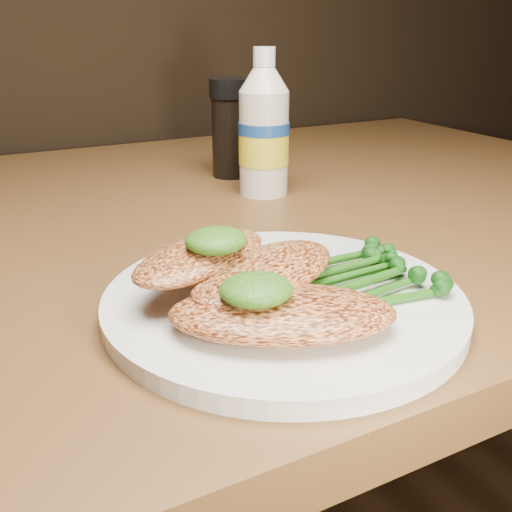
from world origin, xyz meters
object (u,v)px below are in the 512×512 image
plate (283,301)px  mayo_bottle (264,123)px  dining_table (235,460)px  pepper_grinder (230,129)px

plate → mayo_bottle: mayo_bottle is taller
dining_table → plate: (-0.08, -0.26, 0.38)m
dining_table → mayo_bottle: (0.05, 0.02, 0.46)m
dining_table → plate: bearing=-107.1°
dining_table → plate: 0.47m
pepper_grinder → mayo_bottle: bearing=-90.6°
dining_table → pepper_grinder: bearing=64.5°
plate → mayo_bottle: bearing=64.4°
mayo_bottle → pepper_grinder: 0.10m
dining_table → pepper_grinder: size_ratio=9.36×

